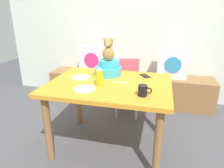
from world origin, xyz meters
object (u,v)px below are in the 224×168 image
at_px(highchair, 129,80).
at_px(dinner_plate_far, 85,89).
at_px(infant_seat_teal, 108,68).
at_px(teddy_bear, 108,50).
at_px(dining_table, 110,92).
at_px(coffee_mug, 143,91).
at_px(ketchup_bottle, 99,77).
at_px(cell_phone, 145,76).
at_px(dinner_plate_near, 81,77).
at_px(pillow_floral_right, 173,64).
at_px(pillow_floral_left, 93,59).

relative_size(highchair, dinner_plate_far, 3.95).
distance_m(infant_seat_teal, teddy_bear, 0.21).
bearing_deg(highchair, dining_table, -95.01).
xyz_separation_m(highchair, coffee_mug, (0.29, -1.04, 0.27)).
height_order(dining_table, coffee_mug, coffee_mug).
distance_m(highchair, ketchup_bottle, 0.93).
height_order(infant_seat_teal, cell_phone, infant_seat_teal).
relative_size(dining_table, dinner_plate_far, 6.08).
bearing_deg(dinner_plate_near, teddy_bear, 36.83).
xyz_separation_m(highchair, infant_seat_teal, (-0.15, -0.51, 0.29)).
distance_m(pillow_floral_right, dining_table, 1.36).
bearing_deg(pillow_floral_left, pillow_floral_right, 0.00).
distance_m(dinner_plate_far, cell_phone, 0.74).
distance_m(highchair, dinner_plate_near, 0.84).
bearing_deg(infant_seat_teal, pillow_floral_left, 118.92).
height_order(pillow_floral_left, infant_seat_teal, same).
distance_m(teddy_bear, coffee_mug, 0.72).
relative_size(pillow_floral_right, dinner_plate_near, 2.20).
height_order(pillow_floral_right, teddy_bear, teddy_bear).
height_order(ketchup_bottle, dinner_plate_far, ketchup_bottle).
relative_size(highchair, cell_phone, 5.49).
distance_m(pillow_floral_left, pillow_floral_right, 1.25).
relative_size(pillow_floral_right, teddy_bear, 1.76).
height_order(dining_table, infant_seat_teal, infant_seat_teal).
relative_size(dinner_plate_near, cell_phone, 1.39).
height_order(pillow_floral_right, coffee_mug, pillow_floral_right).
bearing_deg(dinner_plate_near, pillow_floral_left, 102.77).
height_order(pillow_floral_left, dining_table, pillow_floral_left).
bearing_deg(ketchup_bottle, pillow_floral_left, 111.87).
bearing_deg(teddy_bear, pillow_floral_right, 51.42).
distance_m(highchair, coffee_mug, 1.11).
xyz_separation_m(pillow_floral_left, teddy_bear, (0.51, -0.93, 0.34)).
xyz_separation_m(teddy_bear, dinner_plate_near, (-0.26, -0.19, -0.27)).
distance_m(teddy_bear, dinner_plate_near, 0.42).
bearing_deg(pillow_floral_left, ketchup_bottle, -68.13).
distance_m(dining_table, cell_phone, 0.46).
relative_size(highchair, ketchup_bottle, 4.27).
xyz_separation_m(coffee_mug, dinner_plate_far, (-0.53, 0.02, -0.04)).
relative_size(infant_seat_teal, coffee_mug, 2.75).
bearing_deg(cell_phone, dinner_plate_far, -165.37).
distance_m(pillow_floral_left, coffee_mug, 1.74).
bearing_deg(teddy_bear, dinner_plate_far, -99.91).
relative_size(pillow_floral_left, pillow_floral_right, 1.00).
relative_size(coffee_mug, dinner_plate_near, 0.60).
distance_m(teddy_bear, dinner_plate_far, 0.58).
xyz_separation_m(pillow_floral_right, teddy_bear, (-0.74, -0.93, 0.34)).
bearing_deg(dinner_plate_far, dinner_plate_near, 118.15).
xyz_separation_m(teddy_bear, coffee_mug, (0.44, -0.53, -0.23)).
relative_size(infant_seat_teal, ketchup_bottle, 1.78).
xyz_separation_m(dinner_plate_near, cell_phone, (0.67, 0.23, -0.00)).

